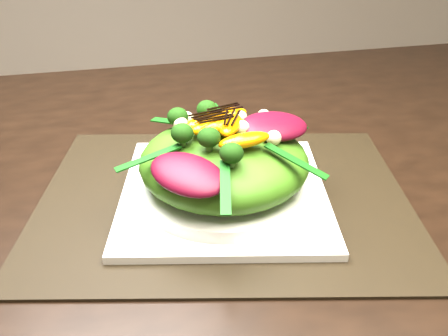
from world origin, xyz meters
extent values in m
cube|color=black|center=(0.00, 0.00, 0.73)|extent=(1.60, 0.90, 0.75)
cube|color=black|center=(0.01, -0.12, 0.75)|extent=(0.54, 0.46, 0.00)
cube|color=silver|center=(0.01, -0.12, 0.76)|extent=(0.31, 0.31, 0.01)
cylinder|color=white|center=(0.01, -0.12, 0.77)|extent=(0.29, 0.29, 0.02)
ellipsoid|color=#386613|center=(0.01, -0.12, 0.81)|extent=(0.26, 0.26, 0.07)
ellipsoid|color=#430715|center=(0.07, -0.12, 0.85)|extent=(0.10, 0.08, 0.02)
ellipsoid|color=#CD6C03|center=(0.00, -0.09, 0.85)|extent=(0.07, 0.06, 0.02)
sphere|color=black|center=(-0.04, -0.08, 0.85)|extent=(0.04, 0.04, 0.04)
sphere|color=#C5C18A|center=(0.03, -0.15, 0.85)|extent=(0.02, 0.02, 0.02)
cube|color=black|center=(0.00, -0.09, 0.86)|extent=(0.04, 0.03, 0.00)
camera|label=1|loc=(-0.11, -0.62, 1.10)|focal=38.00mm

